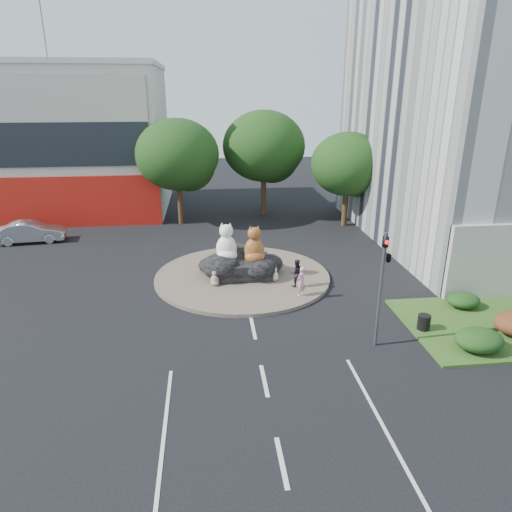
{
  "coord_description": "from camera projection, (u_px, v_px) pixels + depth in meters",
  "views": [
    {
      "loc": [
        -1.89,
        -14.26,
        10.18
      ],
      "look_at": [
        0.59,
        8.11,
        2.0
      ],
      "focal_mm": 32.0,
      "sensor_mm": 36.0,
      "label": 1
    }
  ],
  "objects": [
    {
      "name": "ground",
      "position": [
        264.0,
        381.0,
        17.0
      ],
      "size": [
        120.0,
        120.0,
        0.0
      ],
      "primitive_type": "plane",
      "color": "black",
      "rests_on": "ground"
    },
    {
      "name": "roundabout_island",
      "position": [
        242.0,
        276.0,
        26.3
      ],
      "size": [
        10.0,
        10.0,
        0.2
      ],
      "primitive_type": "cylinder",
      "color": "brown",
      "rests_on": "ground"
    },
    {
      "name": "rock_plinth",
      "position": [
        242.0,
        267.0,
        26.12
      ],
      "size": [
        3.2,
        2.6,
        0.9
      ],
      "primitive_type": null,
      "color": "black",
      "rests_on": "roundabout_island"
    },
    {
      "name": "shophouse_block",
      "position": [
        16.0,
        140.0,
        39.09
      ],
      "size": [
        25.2,
        12.3,
        17.4
      ],
      "color": "silver",
      "rests_on": "ground"
    },
    {
      "name": "tree_left",
      "position": [
        179.0,
        158.0,
        35.41
      ],
      "size": [
        6.46,
        6.46,
        8.27
      ],
      "color": "#382314",
      "rests_on": "ground"
    },
    {
      "name": "tree_mid",
      "position": [
        265.0,
        150.0,
        37.89
      ],
      "size": [
        6.84,
        6.84,
        8.76
      ],
      "color": "#382314",
      "rests_on": "ground"
    },
    {
      "name": "tree_right",
      "position": [
        348.0,
        167.0,
        35.09
      ],
      "size": [
        5.7,
        5.7,
        7.3
      ],
      "color": "#382314",
      "rests_on": "ground"
    },
    {
      "name": "hedge_near_green",
      "position": [
        479.0,
        340.0,
        18.67
      ],
      "size": [
        2.0,
        1.6,
        0.9
      ],
      "primitive_type": "ellipsoid",
      "color": "black",
      "rests_on": "grass_verge"
    },
    {
      "name": "hedge_back_green",
      "position": [
        464.0,
        300.0,
        22.4
      ],
      "size": [
        1.6,
        1.28,
        0.72
      ],
      "primitive_type": "ellipsoid",
      "color": "black",
      "rests_on": "grass_verge"
    },
    {
      "name": "traffic_light",
      "position": [
        385.0,
        266.0,
        18.15
      ],
      "size": [
        0.44,
        1.24,
        5.0
      ],
      "color": "#595B60",
      "rests_on": "ground"
    },
    {
      "name": "street_lamp",
      "position": [
        484.0,
        203.0,
        24.24
      ],
      "size": [
        2.34,
        0.22,
        8.06
      ],
      "color": "#595B60",
      "rests_on": "ground"
    },
    {
      "name": "cat_white",
      "position": [
        226.0,
        242.0,
        25.48
      ],
      "size": [
        1.51,
        1.36,
        2.24
      ],
      "primitive_type": null,
      "rotation": [
        0.0,
        0.0,
        -0.15
      ],
      "color": "white",
      "rests_on": "rock_plinth"
    },
    {
      "name": "cat_tabby",
      "position": [
        254.0,
        244.0,
        25.28
      ],
      "size": [
        1.33,
        1.17,
        2.15
      ],
      "primitive_type": null,
      "rotation": [
        0.0,
        0.0,
        0.04
      ],
      "color": "#C45C29",
      "rests_on": "rock_plinth"
    },
    {
      "name": "kitten_calico",
      "position": [
        215.0,
        277.0,
        24.71
      ],
      "size": [
        0.65,
        0.61,
        0.9
      ],
      "primitive_type": null,
      "rotation": [
        0.0,
        0.0,
        -0.31
      ],
      "color": "beige",
      "rests_on": "roundabout_island"
    },
    {
      "name": "kitten_white",
      "position": [
        275.0,
        274.0,
        25.37
      ],
      "size": [
        0.51,
        0.46,
        0.79
      ],
      "primitive_type": null,
      "rotation": [
        0.0,
        0.0,
        0.11
      ],
      "color": "beige",
      "rests_on": "roundabout_island"
    },
    {
      "name": "pedestrian_pink",
      "position": [
        301.0,
        281.0,
        23.36
      ],
      "size": [
        0.67,
        0.67,
        1.57
      ],
      "primitive_type": "imported",
      "rotation": [
        0.0,
        0.0,
        3.91
      ],
      "color": "pink",
      "rests_on": "roundabout_island"
    },
    {
      "name": "pedestrian_dark",
      "position": [
        296.0,
        273.0,
        24.46
      ],
      "size": [
        0.76,
        0.6,
        1.54
      ],
      "primitive_type": "imported",
      "rotation": [
        0.0,
        0.0,
        3.16
      ],
      "color": "black",
      "rests_on": "roundabout_island"
    },
    {
      "name": "parked_car",
      "position": [
        31.0,
        232.0,
        32.32
      ],
      "size": [
        4.73,
        2.12,
        1.51
      ],
      "primitive_type": "imported",
      "rotation": [
        0.0,
        0.0,
        1.69
      ],
      "color": "#B7BBC0",
      "rests_on": "ground"
    },
    {
      "name": "litter_bin",
      "position": [
        424.0,
        322.0,
        20.33
      ],
      "size": [
        0.69,
        0.69,
        0.68
      ],
      "primitive_type": "cylinder",
      "rotation": [
        0.0,
        0.0,
        0.28
      ],
      "color": "black",
      "rests_on": "grass_verge"
    }
  ]
}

